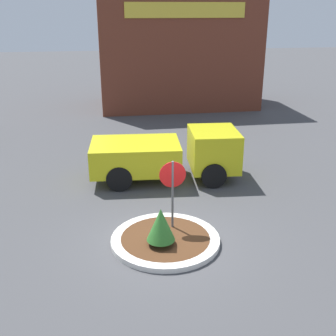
# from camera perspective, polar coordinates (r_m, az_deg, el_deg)

# --- Properties ---
(ground_plane) EXTENTS (120.00, 120.00, 0.00)m
(ground_plane) POSITION_cam_1_polar(r_m,az_deg,el_deg) (12.66, -0.36, -10.01)
(ground_plane) COLOR #474749
(traffic_island) EXTENTS (3.22, 3.22, 0.16)m
(traffic_island) POSITION_cam_1_polar(r_m,az_deg,el_deg) (12.62, -0.36, -9.70)
(traffic_island) COLOR silver
(traffic_island) RESTS_ON ground_plane
(stop_sign) EXTENTS (0.80, 0.07, 2.31)m
(stop_sign) POSITION_cam_1_polar(r_m,az_deg,el_deg) (12.51, 0.63, -2.07)
(stop_sign) COLOR #4C4C51
(stop_sign) RESTS_ON ground_plane
(island_shrub) EXTENTS (0.81, 0.81, 1.12)m
(island_shrub) POSITION_cam_1_polar(r_m,az_deg,el_deg) (11.94, -0.99, -7.65)
(island_shrub) COLOR brown
(island_shrub) RESTS_ON traffic_island
(utility_truck) EXTENTS (5.96, 2.81, 1.97)m
(utility_truck) POSITION_cam_1_polar(r_m,az_deg,el_deg) (16.79, -0.04, 1.94)
(utility_truck) COLOR gold
(utility_truck) RESTS_ON ground_plane
(storefront_building) EXTENTS (10.52, 6.07, 7.18)m
(storefront_building) POSITION_cam_1_polar(r_m,az_deg,el_deg) (30.05, 1.15, 15.35)
(storefront_building) COLOR brown
(storefront_building) RESTS_ON ground_plane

